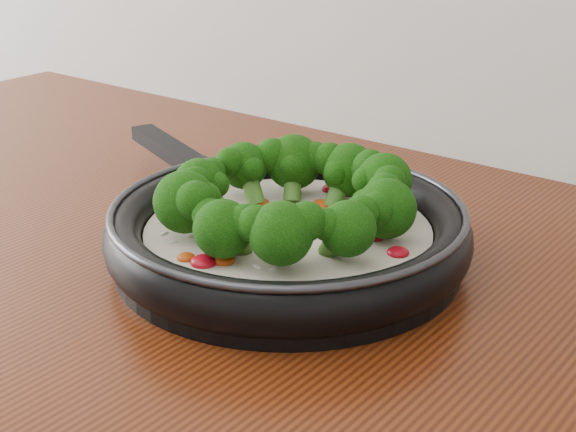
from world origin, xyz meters
The scene contains 1 object.
skillet centered at (0.11, 1.09, 0.94)m, with size 0.60×0.47×0.11m.
Camera 1 is at (0.58, 0.49, 1.26)m, focal length 51.68 mm.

